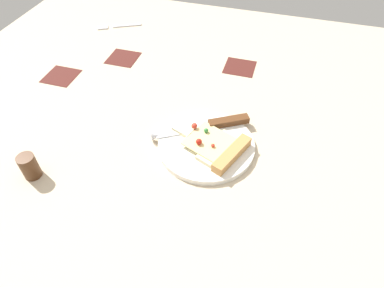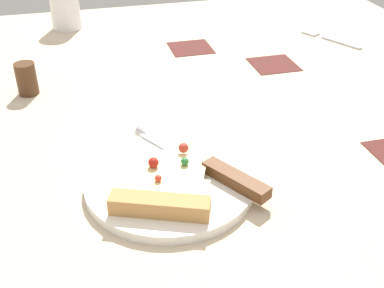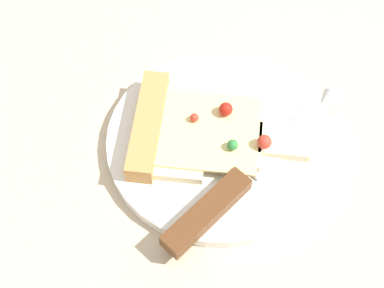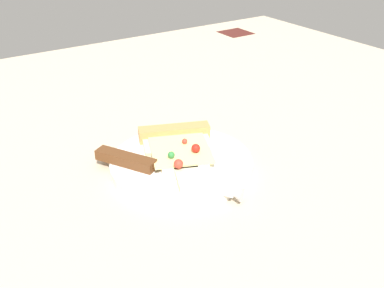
{
  "view_description": "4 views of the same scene",
  "coord_description": "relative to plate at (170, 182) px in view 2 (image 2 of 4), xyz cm",
  "views": [
    {
      "loc": [
        -17.42,
        48.27,
        57.22
      ],
      "look_at": [
        -2.52,
        -1.73,
        2.51
      ],
      "focal_mm": 31.41,
      "sensor_mm": 36.0,
      "label": 1
    },
    {
      "loc": [
        -55.76,
        6.29,
        39.08
      ],
      "look_at": [
        -1.76,
        -7.95,
        3.87
      ],
      "focal_mm": 45.36,
      "sensor_mm": 36.0,
      "label": 2
    },
    {
      "loc": [
        -16.11,
        -33.35,
        49.75
      ],
      "look_at": [
        -8.42,
        -5.48,
        3.81
      ],
      "focal_mm": 53.88,
      "sensor_mm": 36.0,
      "label": 3
    },
    {
      "loc": [
        43.57,
        -34.08,
        36.21
      ],
      "look_at": [
        -6.54,
        -1.18,
        2.59
      ],
      "focal_mm": 40.04,
      "sensor_mm": 36.0,
      "label": 4
    }
  ],
  "objects": [
    {
      "name": "plate",
      "position": [
        0.0,
        0.0,
        0.0
      ],
      "size": [
        22.39,
        22.39,
        1.34
      ],
      "primitive_type": "cylinder",
      "color": "white",
      "rests_on": "ground_plane"
    },
    {
      "name": "knife",
      "position": [
        0.47,
        -5.57,
        1.27
      ],
      "size": [
        21.74,
        14.0,
        2.45
      ],
      "rotation": [
        0.0,
        0.0,
        5.24
      ],
      "color": "silver",
      "rests_on": "plate"
    },
    {
      "name": "drinking_glass",
      "position": [
        68.47,
        10.29,
        4.36
      ],
      "size": [
        6.97,
        6.97,
        10.06
      ],
      "primitive_type": "cylinder",
      "color": "white",
      "rests_on": "ground_plane"
    },
    {
      "name": "ground_plane",
      "position": [
        5.31,
        3.99,
        -2.17
      ],
      "size": [
        154.98,
        154.98,
        3.0
      ],
      "color": "#C6B293",
      "rests_on": "ground"
    },
    {
      "name": "pepper_shaker",
      "position": [
        33.66,
        18.63,
        2.22
      ],
      "size": [
        3.65,
        3.65,
        5.79
      ],
      "primitive_type": "cylinder",
      "color": "#4C2D19",
      "rests_on": "ground_plane"
    },
    {
      "name": "pizza_slice",
      "position": [
        -2.33,
        0.95,
        1.47
      ],
      "size": [
        19.06,
        14.45,
        2.7
      ],
      "rotation": [
        0.0,
        0.0,
        4.33
      ],
      "color": "beige",
      "rests_on": "plate"
    },
    {
      "name": "fork",
      "position": [
        45.29,
        -47.42,
        -0.27
      ],
      "size": [
        14.47,
        8.51,
        0.8
      ],
      "rotation": [
        0.0,
        0.0,
        5.18
      ],
      "color": "silver",
      "rests_on": "ground_plane"
    }
  ]
}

